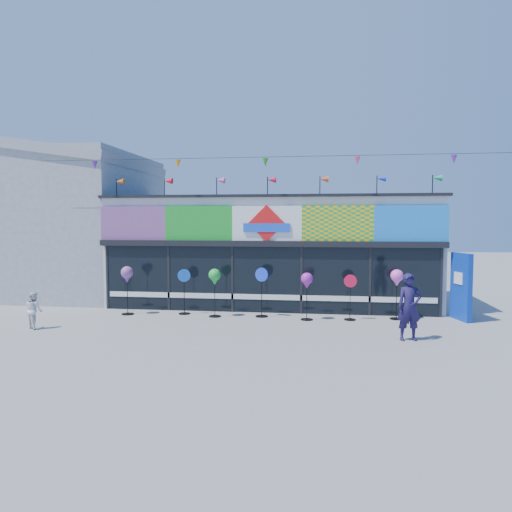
% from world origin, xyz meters
% --- Properties ---
extents(ground, '(80.00, 80.00, 0.00)m').
position_xyz_m(ground, '(0.00, 0.00, 0.00)').
color(ground, gray).
rests_on(ground, ground).
extents(kite_shop, '(16.00, 5.70, 5.31)m').
position_xyz_m(kite_shop, '(0.00, 5.94, 2.05)').
color(kite_shop, silver).
rests_on(kite_shop, ground).
extents(neighbour_building, '(8.18, 7.20, 6.87)m').
position_xyz_m(neighbour_building, '(-10.00, 7.00, 3.20)').
color(neighbour_building, '#A7A9AC').
rests_on(neighbour_building, ground).
extents(blue_sign, '(0.44, 1.08, 2.16)m').
position_xyz_m(blue_sign, '(6.32, 2.98, 1.09)').
color(blue_sign, '#0B35AF').
rests_on(blue_sign, ground).
extents(spinner_0, '(0.42, 0.42, 1.65)m').
position_xyz_m(spinner_0, '(-4.64, 2.41, 1.32)').
color(spinner_0, black).
rests_on(spinner_0, ground).
extents(spinner_1, '(0.42, 0.39, 1.54)m').
position_xyz_m(spinner_1, '(-2.75, 2.76, 0.81)').
color(spinner_1, black).
rests_on(spinner_1, ground).
extents(spinner_2, '(0.41, 0.41, 1.61)m').
position_xyz_m(spinner_2, '(-1.61, 2.43, 1.28)').
color(spinner_2, black).
rests_on(spinner_2, ground).
extents(spinner_3, '(0.45, 0.42, 1.64)m').
position_xyz_m(spinner_3, '(-0.07, 2.64, 0.87)').
color(spinner_3, black).
rests_on(spinner_3, ground).
extents(spinner_4, '(0.39, 0.39, 1.53)m').
position_xyz_m(spinner_4, '(1.43, 2.31, 1.23)').
color(spinner_4, black).
rests_on(spinner_4, ground).
extents(spinner_5, '(0.41, 0.37, 1.47)m').
position_xyz_m(spinner_5, '(2.81, 2.49, 0.78)').
color(spinner_5, black).
rests_on(spinner_5, ground).
extents(spinner_6, '(0.41, 0.41, 1.62)m').
position_xyz_m(spinner_6, '(4.30, 2.82, 1.30)').
color(spinner_6, black).
rests_on(spinner_6, ground).
extents(adult_man, '(0.72, 0.55, 1.79)m').
position_xyz_m(adult_man, '(4.23, -0.07, 0.90)').
color(adult_man, '#1B143F').
rests_on(adult_man, ground).
extents(child, '(0.62, 0.55, 1.11)m').
position_xyz_m(child, '(-6.50, -0.11, 0.55)').
color(child, white).
rests_on(child, ground).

